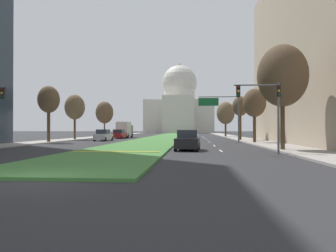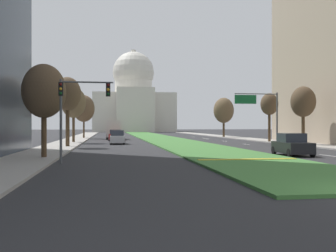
{
  "view_description": "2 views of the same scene",
  "coord_description": "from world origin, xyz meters",
  "px_view_note": "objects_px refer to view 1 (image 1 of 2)",
  "views": [
    {
      "loc": [
        5.59,
        -11.31,
        1.87
      ],
      "look_at": [
        1.73,
        41.67,
        2.28
      ],
      "focal_mm": 35.36,
      "sensor_mm": 36.0,
      "label": 1
    },
    {
      "loc": [
        -8.89,
        -11.74,
        2.36
      ],
      "look_at": [
        -0.43,
        44.76,
        2.26
      ],
      "focal_mm": 41.96,
      "sensor_mm": 36.0,
      "label": 2
    }
  ],
  "objects_px": {
    "capitol_building": "(179,106)",
    "overhead_guide_sign": "(223,109)",
    "sedan_distant": "(119,134)",
    "traffic_light_near_right": "(267,102)",
    "street_tree_left_far": "(75,107)",
    "sedan_lead_stopped": "(188,141)",
    "street_tree_left_mid": "(49,100)",
    "box_truck_delivery": "(125,129)",
    "street_tree_left_distant": "(104,113)",
    "street_tree_right_distant": "(226,113)",
    "street_tree_right_near": "(282,76)",
    "sedan_midblock": "(103,135)",
    "street_tree_right_mid": "(254,103)",
    "street_tree_right_far": "(240,107)"
  },
  "relations": [
    {
      "from": "capitol_building",
      "to": "overhead_guide_sign",
      "type": "xyz_separation_m",
      "value": [
        9.92,
        -98.95,
        -7.09
      ]
    },
    {
      "from": "sedan_distant",
      "to": "traffic_light_near_right",
      "type": "bearing_deg",
      "value": -62.38
    },
    {
      "from": "street_tree_left_far",
      "to": "sedan_lead_stopped",
      "type": "relative_size",
      "value": 1.74
    },
    {
      "from": "capitol_building",
      "to": "street_tree_left_mid",
      "type": "height_order",
      "value": "capitol_building"
    },
    {
      "from": "capitol_building",
      "to": "sedan_lead_stopped",
      "type": "relative_size",
      "value": 7.15
    },
    {
      "from": "sedan_lead_stopped",
      "to": "box_truck_delivery",
      "type": "bearing_deg",
      "value": 109.25
    },
    {
      "from": "street_tree_left_distant",
      "to": "box_truck_delivery",
      "type": "xyz_separation_m",
      "value": [
        5.15,
        -3.54,
        -3.66
      ]
    },
    {
      "from": "street_tree_left_far",
      "to": "street_tree_right_distant",
      "type": "bearing_deg",
      "value": 36.58
    },
    {
      "from": "capitol_building",
      "to": "street_tree_left_mid",
      "type": "relative_size",
      "value": 4.07
    },
    {
      "from": "street_tree_left_distant",
      "to": "sedan_lead_stopped",
      "type": "distance_m",
      "value": 46.21
    },
    {
      "from": "capitol_building",
      "to": "street_tree_right_distant",
      "type": "bearing_deg",
      "value": -79.98
    },
    {
      "from": "overhead_guide_sign",
      "to": "street_tree_right_near",
      "type": "bearing_deg",
      "value": -80.38
    },
    {
      "from": "capitol_building",
      "to": "sedan_lead_stopped",
      "type": "height_order",
      "value": "capitol_building"
    },
    {
      "from": "street_tree_left_mid",
      "to": "sedan_midblock",
      "type": "xyz_separation_m",
      "value": [
        5.4,
        7.22,
        -4.81
      ]
    },
    {
      "from": "street_tree_left_mid",
      "to": "street_tree_right_distant",
      "type": "distance_m",
      "value": 40.0
    },
    {
      "from": "street_tree_left_mid",
      "to": "sedan_midblock",
      "type": "distance_m",
      "value": 10.22
    },
    {
      "from": "sedan_lead_stopped",
      "to": "street_tree_right_mid",
      "type": "bearing_deg",
      "value": 59.56
    },
    {
      "from": "street_tree_right_distant",
      "to": "sedan_distant",
      "type": "height_order",
      "value": "street_tree_right_distant"
    },
    {
      "from": "street_tree_left_far",
      "to": "street_tree_right_distant",
      "type": "xyz_separation_m",
      "value": [
        26.48,
        19.65,
        -0.13
      ]
    },
    {
      "from": "street_tree_left_mid",
      "to": "sedan_distant",
      "type": "bearing_deg",
      "value": 73.84
    },
    {
      "from": "street_tree_right_near",
      "to": "street_tree_right_mid",
      "type": "bearing_deg",
      "value": 88.37
    },
    {
      "from": "overhead_guide_sign",
      "to": "sedan_distant",
      "type": "xyz_separation_m",
      "value": [
        -17.87,
        14.28,
        -3.85
      ]
    },
    {
      "from": "street_tree_right_near",
      "to": "street_tree_left_distant",
      "type": "bearing_deg",
      "value": 121.84
    },
    {
      "from": "capitol_building",
      "to": "sedan_distant",
      "type": "distance_m",
      "value": 85.75
    },
    {
      "from": "street_tree_left_far",
      "to": "street_tree_right_distant",
      "type": "distance_m",
      "value": 32.97
    },
    {
      "from": "street_tree_right_far",
      "to": "street_tree_right_distant",
      "type": "xyz_separation_m",
      "value": [
        -0.05,
        21.64,
        0.03
      ]
    },
    {
      "from": "street_tree_left_mid",
      "to": "sedan_lead_stopped",
      "type": "xyz_separation_m",
      "value": [
        18.51,
        -13.88,
        -4.8
      ]
    },
    {
      "from": "street_tree_right_far",
      "to": "street_tree_right_mid",
      "type": "bearing_deg",
      "value": -86.27
    },
    {
      "from": "street_tree_right_near",
      "to": "sedan_lead_stopped",
      "type": "distance_m",
      "value": 9.52
    },
    {
      "from": "sedan_midblock",
      "to": "street_tree_right_distant",
      "type": "bearing_deg",
      "value": 47.99
    },
    {
      "from": "street_tree_right_far",
      "to": "sedan_lead_stopped",
      "type": "height_order",
      "value": "street_tree_right_far"
    },
    {
      "from": "street_tree_right_near",
      "to": "sedan_distant",
      "type": "distance_m",
      "value": 39.33
    },
    {
      "from": "traffic_light_near_right",
      "to": "street_tree_right_distant",
      "type": "height_order",
      "value": "street_tree_right_distant"
    },
    {
      "from": "street_tree_right_near",
      "to": "street_tree_right_far",
      "type": "relative_size",
      "value": 1.3
    },
    {
      "from": "sedan_lead_stopped",
      "to": "box_truck_delivery",
      "type": "height_order",
      "value": "box_truck_delivery"
    },
    {
      "from": "street_tree_right_mid",
      "to": "sedan_lead_stopped",
      "type": "height_order",
      "value": "street_tree_right_mid"
    },
    {
      "from": "sedan_midblock",
      "to": "box_truck_delivery",
      "type": "bearing_deg",
      "value": 91.1
    },
    {
      "from": "street_tree_right_distant",
      "to": "sedan_lead_stopped",
      "type": "xyz_separation_m",
      "value": [
        -7.64,
        -44.14,
        -4.41
      ]
    },
    {
      "from": "capitol_building",
      "to": "street_tree_right_mid",
      "type": "distance_m",
      "value": 104.03
    },
    {
      "from": "capitol_building",
      "to": "street_tree_right_mid",
      "type": "relative_size",
      "value": 4.41
    },
    {
      "from": "capitol_building",
      "to": "sedan_midblock",
      "type": "bearing_deg",
      "value": -94.7
    },
    {
      "from": "street_tree_right_mid",
      "to": "sedan_lead_stopped",
      "type": "bearing_deg",
      "value": -120.44
    },
    {
      "from": "street_tree_left_distant",
      "to": "box_truck_delivery",
      "type": "distance_m",
      "value": 7.24
    },
    {
      "from": "street_tree_right_far",
      "to": "sedan_distant",
      "type": "height_order",
      "value": "street_tree_right_far"
    },
    {
      "from": "street_tree_right_near",
      "to": "street_tree_left_distant",
      "type": "height_order",
      "value": "street_tree_right_near"
    },
    {
      "from": "street_tree_left_distant",
      "to": "sedan_lead_stopped",
      "type": "height_order",
      "value": "street_tree_left_distant"
    },
    {
      "from": "street_tree_left_far",
      "to": "sedan_lead_stopped",
      "type": "height_order",
      "value": "street_tree_left_far"
    },
    {
      "from": "street_tree_right_mid",
      "to": "street_tree_left_far",
      "type": "bearing_deg",
      "value": 158.88
    },
    {
      "from": "street_tree_left_distant",
      "to": "street_tree_right_distant",
      "type": "distance_m",
      "value": 26.33
    },
    {
      "from": "street_tree_left_distant",
      "to": "box_truck_delivery",
      "type": "relative_size",
      "value": 1.21
    }
  ]
}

